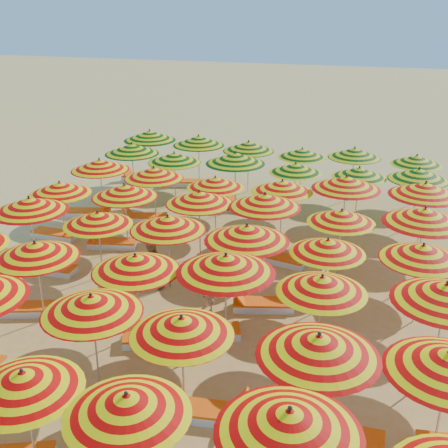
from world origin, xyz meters
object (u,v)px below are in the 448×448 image
Objects in this scene: umbrella_8 at (91,304)px; umbrella_2 at (23,381)px; umbrella_15 at (226,264)px; umbrella_26 at (199,198)px; umbrella_39 at (296,168)px; lounger_19 at (247,208)px; umbrella_47 at (416,160)px; lounger_11 at (205,332)px; lounger_7 at (338,436)px; lounger_21 at (187,182)px; umbrella_25 at (124,191)px; umbrella_33 at (282,186)px; umbrella_13 at (35,250)px; umbrella_35 at (425,189)px; umbrella_45 at (302,153)px; beachgoer_a at (208,286)px; umbrella_19 at (98,219)px; lounger_12 at (49,268)px; umbrella_28 at (341,216)px; lounger_14 at (56,234)px; umbrella_30 at (100,165)px; umbrella_24 at (60,188)px; umbrella_42 at (150,136)px; umbrella_14 at (136,263)px; lounger_20 at (139,179)px; umbrella_34 at (346,183)px; umbrella_4 at (289,422)px; umbrella_41 at (419,174)px; umbrella_16 at (322,284)px; umbrella_23 at (423,252)px; umbrella_36 at (132,149)px; lounger_18 at (144,217)px; umbrella_3 at (127,405)px; lounger_6 at (208,412)px; lounger_17 at (90,212)px; umbrella_43 at (199,141)px; umbrella_32 at (215,182)px; umbrella_20 at (168,223)px; umbrella_21 at (247,233)px; lounger_10 at (158,337)px; beachgoer_b at (151,264)px; umbrella_9 at (182,326)px; umbrella_29 at (424,216)px; lounger_13 at (261,304)px; umbrella_27 at (265,201)px; umbrella_31 at (154,173)px; umbrella_22 at (328,246)px; umbrella_40 at (359,172)px; umbrella_46 at (354,153)px.

umbrella_2 is at bearing -88.69° from umbrella_8.
umbrella_15 is 5.32m from umbrella_26.
umbrella_39 reaches higher than lounger_19.
lounger_11 is (-5.28, -11.99, -1.81)m from umbrella_47.
lounger_7 is 0.95× the size of lounger_21.
umbrella_33 is (5.00, 2.27, -0.08)m from umbrella_25.
umbrella_13 is 12.53m from umbrella_35.
lounger_7 is at bearing -77.91° from umbrella_45.
umbrella_19 is at bearing -158.32° from beachgoer_a.
lounger_12 is (-4.30, 7.19, -1.83)m from umbrella_2.
lounger_14 is (-10.19, -0.01, -1.81)m from umbrella_28.
umbrella_30 reaches higher than umbrella_26.
umbrella_30 reaches higher than umbrella_13.
umbrella_42 is at bearing 88.38° from umbrella_24.
lounger_20 is at bearing 114.60° from umbrella_14.
umbrella_47 is at bearing 62.85° from umbrella_34.
umbrella_4 is at bearing -41.07° from lounger_14.
umbrella_45 is at bearing 152.94° from umbrella_41.
umbrella_33 is (-2.26, 6.88, 0.02)m from umbrella_16.
umbrella_23 is 5.66m from lounger_7.
umbrella_36 is (-1.97, 10.08, 0.06)m from umbrella_13.
lounger_20 is 1.00× the size of lounger_21.
umbrella_23 is at bearing -8.56° from lounger_14.
lounger_19 is (-6.50, -2.76, -1.81)m from umbrella_47.
umbrella_28 is (4.59, 5.00, -0.12)m from umbrella_14.
lounger_18 and lounger_21 have the same top height.
lounger_6 is (0.64, 2.26, -1.86)m from umbrella_3.
umbrella_2 is 1.44× the size of lounger_17.
umbrella_13 reaches higher than lounger_14.
lounger_12 is at bearing -100.69° from umbrella_43.
umbrella_20 is at bearing -90.67° from umbrella_32.
umbrella_34 is at bearing 16.14° from umbrella_24.
umbrella_34 reaches higher than umbrella_21.
umbrella_34 is at bearing 90.69° from umbrella_16.
beachgoer_b is at bearing 92.68° from lounger_10.
umbrella_28 reaches higher than umbrella_32.
umbrella_29 reaches higher than umbrella_9.
umbrella_8 is 3.31m from umbrella_15.
lounger_11 is 1.00× the size of lounger_13.
umbrella_27 is at bearing 73.10° from umbrella_8.
umbrella_23 is 1.22× the size of umbrella_31.
umbrella_15 reaches higher than umbrella_3.
lounger_10 and lounger_19 have the same top height.
umbrella_35 is 6.72m from umbrella_45.
lounger_21 is (-5.34, 9.80, -2.06)m from umbrella_21.
umbrella_22 is 7.21m from umbrella_40.
umbrella_25 reaches higher than lounger_14.
beachgoer_a is (-1.35, 4.18, 0.63)m from lounger_6.
umbrella_46 is (2.29, 7.22, -0.10)m from umbrella_27.
umbrella_43 is at bearing 101.55° from umbrella_14.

